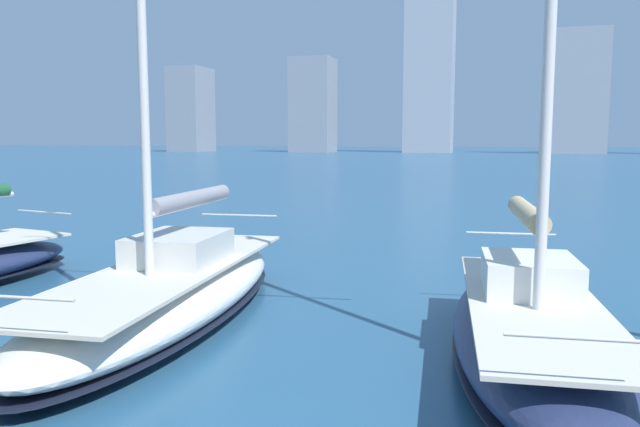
{
  "coord_description": "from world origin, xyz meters",
  "views": [
    {
      "loc": [
        -3.21,
        3.12,
        3.4
      ],
      "look_at": [
        -0.33,
        -6.55,
        2.2
      ],
      "focal_mm": 35.0,
      "sensor_mm": 36.0,
      "label": 1
    }
  ],
  "objects": [
    {
      "name": "city_skyline",
      "position": [
        -0.46,
        -160.04,
        16.5
      ],
      "size": [
        175.17,
        19.44,
        46.1
      ],
      "color": "#9499A4",
      "rests_on": "ground"
    },
    {
      "name": "sailboat_grey",
      "position": [
        2.79,
        -7.06,
        0.62
      ],
      "size": [
        3.4,
        9.4,
        12.08
      ],
      "color": "white",
      "rests_on": "ground"
    },
    {
      "name": "sailboat_tan",
      "position": [
        -3.66,
        -6.5,
        0.64
      ],
      "size": [
        3.0,
        7.65,
        10.71
      ],
      "color": "navy",
      "rests_on": "ground"
    }
  ]
}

